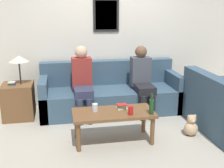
% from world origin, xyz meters
% --- Properties ---
extents(ground_plane, '(16.00, 16.00, 0.00)m').
position_xyz_m(ground_plane, '(0.00, 0.00, 0.00)').
color(ground_plane, '#ADA899').
extents(wall_back, '(9.00, 0.08, 2.60)m').
position_xyz_m(wall_back, '(0.00, 1.00, 1.30)').
color(wall_back, silver).
rests_on(wall_back, ground_plane).
extents(couch_main, '(2.49, 0.90, 0.88)m').
position_xyz_m(couch_main, '(0.00, 0.54, 0.30)').
color(couch_main, '#385166').
rests_on(couch_main, ground_plane).
extents(coffee_table, '(1.14, 0.54, 0.44)m').
position_xyz_m(coffee_table, '(-0.18, -0.69, 0.38)').
color(coffee_table, brown).
rests_on(coffee_table, ground_plane).
extents(side_table_with_lamp, '(0.51, 0.51, 1.08)m').
position_xyz_m(side_table_with_lamp, '(-1.60, 0.46, 0.35)').
color(side_table_with_lamp, brown).
rests_on(side_table_with_lamp, ground_plane).
extents(wine_bottle, '(0.06, 0.06, 0.29)m').
position_xyz_m(wine_bottle, '(0.32, -0.86, 0.55)').
color(wine_bottle, '#19421E').
rests_on(wine_bottle, coffee_table).
extents(drinking_glass, '(0.08, 0.08, 0.11)m').
position_xyz_m(drinking_glass, '(-0.43, -0.63, 0.50)').
color(drinking_glass, silver).
rests_on(drinking_glass, coffee_table).
extents(book_stack, '(0.16, 0.13, 0.07)m').
position_xyz_m(book_stack, '(-0.04, -0.60, 0.48)').
color(book_stack, beige).
rests_on(book_stack, coffee_table).
extents(soda_can, '(0.07, 0.07, 0.12)m').
position_xyz_m(soda_can, '(0.03, -0.84, 0.50)').
color(soda_can, red).
rests_on(soda_can, coffee_table).
extents(person_left, '(0.34, 0.64, 1.22)m').
position_xyz_m(person_left, '(-0.52, 0.33, 0.66)').
color(person_left, '#2D334C').
rests_on(person_left, ground_plane).
extents(person_right, '(0.34, 0.64, 1.19)m').
position_xyz_m(person_right, '(0.53, 0.31, 0.64)').
color(person_right, black).
rests_on(person_right, ground_plane).
extents(teddy_bear, '(0.21, 0.21, 0.33)m').
position_xyz_m(teddy_bear, '(0.99, -0.72, 0.14)').
color(teddy_bear, tan).
rests_on(teddy_bear, ground_plane).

